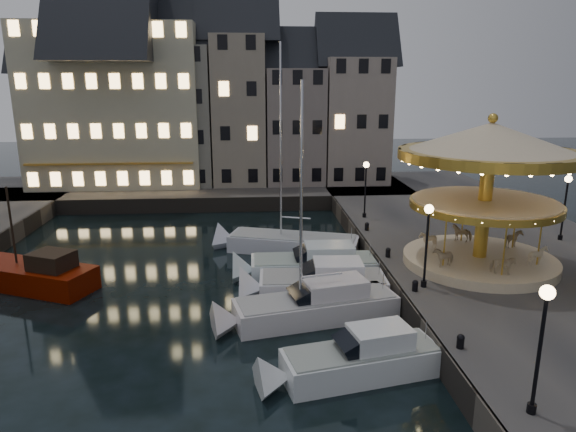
{
  "coord_description": "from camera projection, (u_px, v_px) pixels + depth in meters",
  "views": [
    {
      "loc": [
        -1.21,
        -22.05,
        11.08
      ],
      "look_at": [
        1.0,
        8.0,
        3.2
      ],
      "focal_mm": 32.0,
      "sensor_mm": 36.0,
      "label": 1
    }
  ],
  "objects": [
    {
      "name": "townhouse_nf",
      "position": [
        354.0,
        111.0,
        51.67
      ],
      "size": [
        6.82,
        8.0,
        13.8
      ],
      "color": "gray",
      "rests_on": "quay_north"
    },
    {
      "name": "streetlamp_d",
      "position": [
        566.0,
        198.0,
        32.18
      ],
      "size": [
        0.44,
        0.44,
        4.17
      ],
      "color": "black",
      "rests_on": "quay_east"
    },
    {
      "name": "bollard_d",
      "position": [
        367.0,
        226.0,
        34.84
      ],
      "size": [
        0.3,
        0.3,
        0.57
      ],
      "color": "black",
      "rests_on": "quay_east"
    },
    {
      "name": "motorboat_b",
      "position": [
        351.0,
        362.0,
        19.72
      ],
      "size": [
        7.24,
        3.38,
        2.15
      ],
      "color": "silver",
      "rests_on": "ground"
    },
    {
      "name": "townhouse_na",
      "position": [
        61.0,
        117.0,
        49.76
      ],
      "size": [
        5.5,
        8.0,
        12.8
      ],
      "color": "gray",
      "rests_on": "quay_north"
    },
    {
      "name": "townhouse_ne",
      "position": [
        294.0,
        116.0,
        51.37
      ],
      "size": [
        6.16,
        8.0,
        12.8
      ],
      "color": "gray",
      "rests_on": "quay_north"
    },
    {
      "name": "red_fishing_boat",
      "position": [
        35.0,
        276.0,
        28.34
      ],
      "size": [
        7.57,
        5.12,
        5.85
      ],
      "color": "#5E0E00",
      "rests_on": "ground"
    },
    {
      "name": "townhouse_nb",
      "position": [
        118.0,
        112.0,
        50.02
      ],
      "size": [
        6.16,
        8.0,
        13.8
      ],
      "color": "#A38578",
      "rests_on": "quay_north"
    },
    {
      "name": "bollard_b",
      "position": [
        415.0,
        285.0,
        24.71
      ],
      "size": [
        0.3,
        0.3,
        0.57
      ],
      "color": "black",
      "rests_on": "quay_east"
    },
    {
      "name": "quay_north",
      "position": [
        182.0,
        192.0,
        50.45
      ],
      "size": [
        44.0,
        12.0,
        1.3
      ],
      "primitive_type": "cube",
      "color": "#474442",
      "rests_on": "ground"
    },
    {
      "name": "bollard_a",
      "position": [
        461.0,
        341.0,
        19.4
      ],
      "size": [
        0.3,
        0.3,
        0.57
      ],
      "color": "black",
      "rests_on": "quay_east"
    },
    {
      "name": "bollard_c",
      "position": [
        388.0,
        252.0,
        29.53
      ],
      "size": [
        0.3,
        0.3,
        0.57
      ],
      "color": "black",
      "rests_on": "quay_east"
    },
    {
      "name": "quaywall_e",
      "position": [
        375.0,
        265.0,
        30.21
      ],
      "size": [
        0.15,
        44.0,
        1.3
      ],
      "primitive_type": "cube",
      "color": "#47423A",
      "rests_on": "ground"
    },
    {
      "name": "motorboat_f",
      "position": [
        285.0,
        244.0,
        34.58
      ],
      "size": [
        9.62,
        5.15,
        12.87
      ],
      "color": "silver",
      "rests_on": "ground"
    },
    {
      "name": "quaywall_n",
      "position": [
        196.0,
        205.0,
        44.8
      ],
      "size": [
        48.0,
        0.15,
        1.3
      ],
      "primitive_type": "cube",
      "color": "#47423A",
      "rests_on": "ground"
    },
    {
      "name": "streetlamp_a",
      "position": [
        542.0,
        332.0,
        14.97
      ],
      "size": [
        0.44,
        0.44,
        4.17
      ],
      "color": "black",
      "rests_on": "quay_east"
    },
    {
      "name": "streetlamp_c",
      "position": [
        366.0,
        181.0,
        37.65
      ],
      "size": [
        0.44,
        0.44,
        4.17
      ],
      "color": "black",
      "rests_on": "quay_east"
    },
    {
      "name": "ground",
      "position": [
        279.0,
        325.0,
        24.16
      ],
      "size": [
        160.0,
        160.0,
        0.0
      ],
      "primitive_type": "plane",
      "color": "black",
      "rests_on": "ground"
    },
    {
      "name": "motorboat_d",
      "position": [
        315.0,
        285.0,
        27.28
      ],
      "size": [
        7.77,
        2.88,
        2.15
      ],
      "color": "white",
      "rests_on": "ground"
    },
    {
      "name": "townhouse_nc",
      "position": [
        180.0,
        106.0,
        50.32
      ],
      "size": [
        6.82,
        8.0,
        14.8
      ],
      "color": "gray",
      "rests_on": "quay_north"
    },
    {
      "name": "streetlamp_b",
      "position": [
        427.0,
        234.0,
        24.62
      ],
      "size": [
        0.44,
        0.44,
        4.17
      ],
      "color": "black",
      "rests_on": "quay_east"
    },
    {
      "name": "motorboat_e",
      "position": [
        307.0,
        266.0,
        30.01
      ],
      "size": [
        8.39,
        2.49,
        2.15
      ],
      "color": "silver",
      "rests_on": "ground"
    },
    {
      "name": "hotel_corner",
      "position": [
        117.0,
        96.0,
        49.64
      ],
      "size": [
        17.6,
        9.0,
        16.8
      ],
      "color": "beige",
      "rests_on": "quay_north"
    },
    {
      "name": "carousel",
      "position": [
        488.0,
        167.0,
        26.98
      ],
      "size": [
        9.42,
        9.42,
        8.24
      ],
      "color": "beige",
      "rests_on": "quay_east"
    },
    {
      "name": "townhouse_nd",
      "position": [
        239.0,
        101.0,
        50.6
      ],
      "size": [
        5.5,
        8.0,
        15.8
      ],
      "color": "gray",
      "rests_on": "quay_north"
    },
    {
      "name": "quay_east",
      "position": [
        506.0,
        261.0,
        30.78
      ],
      "size": [
        16.0,
        56.0,
        1.3
      ],
      "primitive_type": "cube",
      "color": "#474442",
      "rests_on": "ground"
    },
    {
      "name": "motorboat_c",
      "position": [
        308.0,
        307.0,
        24.44
      ],
      "size": [
        8.9,
        4.06,
        11.79
      ],
      "color": "silver",
      "rests_on": "ground"
    }
  ]
}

